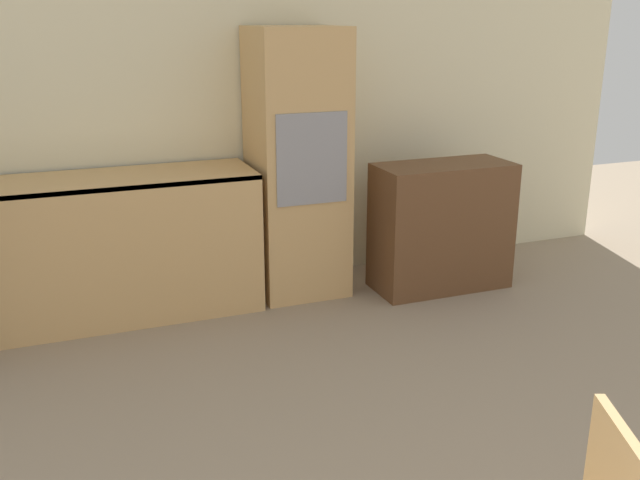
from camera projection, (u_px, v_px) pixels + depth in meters
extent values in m
cube|color=beige|center=(190.00, 107.00, 4.86)|extent=(7.02, 0.05, 2.60)
cube|color=tan|center=(20.00, 258.00, 4.41)|extent=(2.97, 0.60, 0.93)
cube|color=black|center=(10.00, 187.00, 4.27)|extent=(2.97, 0.60, 0.03)
cube|color=tan|center=(297.00, 164.00, 4.91)|extent=(0.61, 0.58, 1.83)
cube|color=gray|center=(312.00, 159.00, 4.62)|extent=(0.49, 0.01, 0.60)
cube|color=brown|center=(441.00, 226.00, 5.10)|extent=(0.97, 0.45, 0.91)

